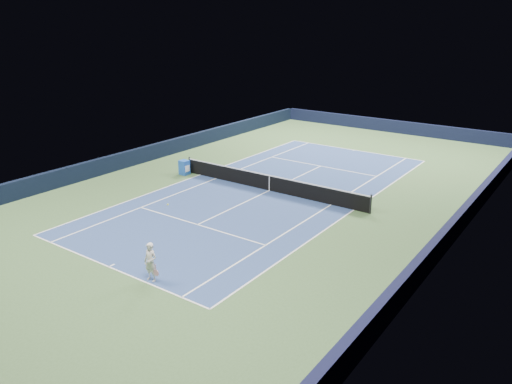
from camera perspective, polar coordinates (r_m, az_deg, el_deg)
The scene contains 19 objects.
ground at distance 29.77m, azimuth 1.54°, elevation 0.16°, with size 40.00×40.00×0.00m, color #3B5930.
wall_far at distance 46.86m, azimuth 15.35°, elevation 7.26°, with size 22.00×0.35×1.10m, color black.
wall_right at distance 25.57m, azimuth 22.12°, elevation -3.29°, with size 0.35×40.00×1.10m, color black.
wall_left at distance 36.50m, azimuth -12.72°, elevation 4.20°, with size 0.35×40.00×1.10m, color black.
court_surface at distance 29.77m, azimuth 1.54°, elevation 0.16°, with size 10.97×23.77×0.01m, color navy.
baseline_far at distance 39.79m, azimuth 11.19°, elevation 4.73°, with size 10.97×0.08×0.00m, color white.
baseline_near at distance 21.73m, azimuth -16.47°, elevation -8.20°, with size 10.97×0.08×0.00m, color white.
sideline_doubles_right at distance 27.29m, azimuth 11.13°, elevation -2.01°, with size 0.08×23.77×0.00m, color white.
sideline_doubles_left at distance 32.99m, azimuth -6.39°, elevation 1.98°, with size 0.08×23.77×0.00m, color white.
sideline_singles_right at distance 27.83m, azimuth 8.58°, elevation -1.43°, with size 0.08×23.77×0.00m, color white.
sideline_singles_left at distance 32.13m, azimuth -4.56°, elevation 1.57°, with size 0.08×23.77×0.00m, color white.
service_line_far at distance 35.02m, azimuth 7.41°, elevation 2.96°, with size 8.23×0.08×0.00m, color white.
service_line_near at distance 25.06m, azimuth -6.69°, elevation -3.72°, with size 8.23×0.08×0.00m, color white.
center_service_line at distance 29.77m, azimuth 1.54°, elevation 0.17°, with size 0.08×12.80×0.00m, color white.
center_mark_far at distance 39.66m, azimuth 11.10°, elevation 4.69°, with size 0.08×0.30×0.00m, color white.
center_mark_near at distance 21.81m, azimuth -16.17°, elevation -8.06°, with size 0.08×0.30×0.00m, color white.
tennis_net at distance 29.61m, azimuth 1.54°, elevation 1.08°, with size 12.90×0.10×1.07m.
sponsor_cube at distance 33.09m, azimuth -8.19°, elevation 2.80°, with size 0.62×0.57×0.95m.
tennis_player at distance 19.92m, azimuth -11.95°, elevation -7.85°, with size 0.77×1.25×2.93m.
Camera 1 is at (15.67, -23.37, 9.73)m, focal length 35.00 mm.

